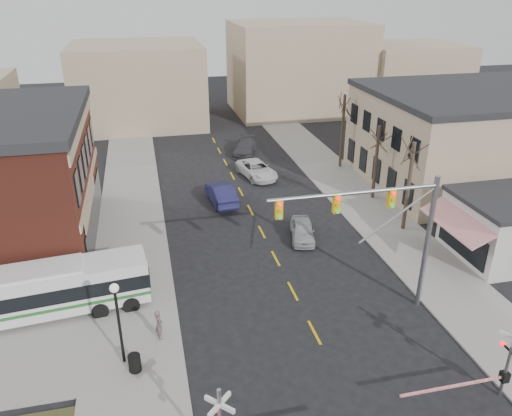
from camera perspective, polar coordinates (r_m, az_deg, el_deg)
The scene contains 18 objects.
ground at distance 26.33m, azimuth 8.17°, elevation -16.56°, with size 160.00×160.00×0.00m, color black.
sidewalk_west at distance 41.97m, azimuth -14.03°, elevation -0.28°, with size 5.00×60.00×0.12m, color gray.
sidewalk_east at distance 45.40m, azimuth 10.58°, elevation 2.00°, with size 5.00×60.00×0.12m, color gray.
tan_building at distance 50.26m, azimuth 24.31°, elevation 7.52°, with size 20.30×15.30×8.50m.
tree_east_a at distance 37.99m, azimuth 17.02°, elevation 2.33°, with size 0.28×0.28×6.75m.
tree_east_b at distance 43.12m, azimuth 13.53°, elevation 5.07°, with size 0.28×0.28×6.30m.
tree_east_c at distance 49.98m, azimuth 9.84°, elevation 8.62°, with size 0.28×0.28×7.20m.
transit_bus at distance 30.16m, azimuth -23.21°, elevation -8.69°, with size 11.59×3.71×2.93m.
traffic_signal_mast at distance 27.06m, azimuth 14.72°, elevation -1.46°, with size 9.26×0.30×8.00m.
rr_crossing_east at distance 25.23m, azimuth 26.12°, elevation -15.62°, with size 5.60×1.36×4.00m.
street_lamp at distance 24.58m, azimuth -15.62°, elevation -10.90°, with size 0.44×0.44×4.50m.
trash_bin at distance 25.62m, azimuth -13.70°, elevation -16.82°, with size 0.60×0.60×0.89m, color black.
car_a at distance 36.33m, azimuth 5.30°, elevation -2.55°, with size 1.62×4.04×1.38m, color #A3A4A8.
car_b at distance 42.07m, azimuth -4.00°, elevation 1.67°, with size 1.78×5.10×1.68m, color #1B1B44.
car_c at distance 47.60m, azimuth 0.07°, elevation 4.41°, with size 2.48×5.38×1.49m, color silver.
car_d at distance 54.19m, azimuth -1.28°, elevation 6.96°, with size 2.10×5.18×1.50m, color #3B3B40.
pedestrian_near at distance 27.00m, azimuth -11.04°, elevation -12.93°, with size 0.62×0.41×1.71m, color #655251.
pedestrian_far at distance 31.07m, azimuth -16.28°, elevation -7.92°, with size 0.88×0.69×1.81m, color #333F5A.
Camera 1 is at (-7.90, -18.25, 17.26)m, focal length 35.00 mm.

